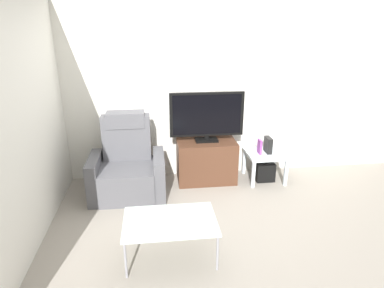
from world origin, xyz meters
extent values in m
plane|color=gray|center=(0.00, 0.00, 0.00)|extent=(6.40, 6.40, 0.00)
cube|color=silver|center=(0.00, 1.13, 1.30)|extent=(6.40, 0.06, 2.60)
cube|color=silver|center=(-1.88, 0.00, 1.30)|extent=(0.06, 4.48, 2.60)
cube|color=#4C2D1E|center=(0.13, 0.83, 0.31)|extent=(0.84, 0.49, 0.61)
cube|color=black|center=(0.13, 0.59, 0.43)|extent=(0.77, 0.02, 0.02)
cube|color=black|center=(0.13, 0.64, 0.46)|extent=(0.34, 0.11, 0.04)
cube|color=black|center=(0.13, 0.85, 0.63)|extent=(0.32, 0.20, 0.03)
cube|color=black|center=(0.13, 0.85, 0.67)|extent=(0.06, 0.04, 0.05)
cube|color=black|center=(0.13, 0.85, 1.00)|extent=(1.04, 0.05, 0.62)
cube|color=black|center=(0.13, 0.82, 1.00)|extent=(0.96, 0.01, 0.56)
cube|color=#515156|center=(-0.99, 0.52, 0.21)|extent=(0.70, 0.72, 0.42)
cube|color=#515156|center=(-0.99, 0.79, 0.73)|extent=(0.64, 0.20, 0.62)
cube|color=#515156|center=(-0.99, 0.81, 0.98)|extent=(0.50, 0.26, 0.20)
cube|color=#515156|center=(-1.41, 0.52, 0.28)|extent=(0.14, 0.68, 0.56)
cube|color=#515156|center=(-0.57, 0.52, 0.28)|extent=(0.14, 0.68, 0.56)
cube|color=silver|center=(0.98, 0.76, 0.41)|extent=(0.54, 0.54, 0.04)
cube|color=silver|center=(0.75, 0.52, 0.19)|extent=(0.04, 0.04, 0.39)
cube|color=silver|center=(1.22, 0.52, 0.19)|extent=(0.04, 0.04, 0.39)
cube|color=silver|center=(0.75, 0.99, 0.19)|extent=(0.04, 0.04, 0.39)
cube|color=silver|center=(1.22, 0.99, 0.19)|extent=(0.04, 0.04, 0.39)
cube|color=black|center=(0.98, 0.76, 0.14)|extent=(0.27, 0.27, 0.27)
cube|color=purple|center=(0.88, 0.74, 0.53)|extent=(0.03, 0.13, 0.21)
cube|color=black|center=(1.02, 0.77, 0.54)|extent=(0.07, 0.20, 0.23)
cube|color=#B2C6C1|center=(-0.50, -0.79, 0.39)|extent=(0.90, 0.60, 0.02)
cylinder|color=gray|center=(-0.92, -1.06, 0.19)|extent=(0.02, 0.02, 0.38)
cylinder|color=gray|center=(-0.08, -1.06, 0.19)|extent=(0.02, 0.02, 0.38)
cylinder|color=gray|center=(-0.92, -0.52, 0.19)|extent=(0.02, 0.02, 0.38)
cylinder|color=gray|center=(-0.08, -0.52, 0.19)|extent=(0.02, 0.02, 0.38)
cube|color=#B7B7BC|center=(-0.39, -0.75, 0.41)|extent=(0.11, 0.16, 0.01)
camera|label=1|loc=(-0.61, -3.53, 2.19)|focal=30.80mm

